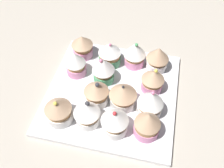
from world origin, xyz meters
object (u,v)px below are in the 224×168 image
object	(u,v)px
cupcake_0	(82,46)
cupcake_5	(96,92)
cupcake_1	(76,63)
cupcake_9	(115,121)
cupcake_2	(58,110)
cupcake_12	(150,103)
cupcake_8	(123,95)
cupcake_4	(103,70)
cupcake_11	(153,80)
cupcake_3	(110,53)
cupcake_6	(87,113)
cupcake_10	(158,58)
cupcake_13	(147,124)
baking_tray	(112,93)
cupcake_7	(135,54)

from	to	relation	value
cupcake_0	cupcake_5	distance (cm)	17.09
cupcake_1	cupcake_9	distance (cm)	20.56
cupcake_5	cupcake_9	size ratio (longest dim) A/B	0.93
cupcake_2	cupcake_12	bearing A→B (deg)	108.05
cupcake_5	cupcake_8	size ratio (longest dim) A/B	0.96
cupcake_4	cupcake_12	world-z (taller)	cupcake_4
cupcake_2	cupcake_11	distance (cm)	24.35
cupcake_8	cupcake_12	world-z (taller)	same
cupcake_2	cupcake_8	world-z (taller)	same
cupcake_0	cupcake_4	size ratio (longest dim) A/B	0.87
cupcake_3	cupcake_12	bearing A→B (deg)	42.93
cupcake_5	cupcake_8	bearing A→B (deg)	94.00
cupcake_1	cupcake_6	world-z (taller)	same
cupcake_5	cupcake_10	world-z (taller)	cupcake_10
cupcake_1	cupcake_11	xyz separation A→B (cm)	(1.01, 20.69, -0.32)
cupcake_12	cupcake_13	xyz separation A→B (cm)	(5.70, 0.07, 0.04)
cupcake_0	cupcake_13	size ratio (longest dim) A/B	0.93
baking_tray	cupcake_12	bearing A→B (deg)	67.86
cupcake_11	cupcake_1	bearing A→B (deg)	-92.80
cupcake_1	cupcake_11	world-z (taller)	cupcake_1
cupcake_7	cupcake_8	distance (cm)	14.32
cupcake_1	cupcake_10	bearing A→B (deg)	107.37
baking_tray	cupcake_3	xyz separation A→B (cm)	(-9.86, -2.88, 4.29)
baking_tray	cupcake_5	distance (cm)	6.42
cupcake_5	cupcake_11	xyz separation A→B (cm)	(-7.07, 12.81, -0.18)
cupcake_6	cupcake_11	xyz separation A→B (cm)	(-13.26, 13.36, -0.20)
baking_tray	cupcake_7	size ratio (longest dim) A/B	4.14
cupcake_0	cupcake_8	xyz separation A→B (cm)	(14.58, 14.59, 0.22)
cupcake_4	cupcake_8	size ratio (longest dim) A/B	1.05
cupcake_0	cupcake_11	xyz separation A→B (cm)	(7.97, 20.94, -0.22)
cupcake_5	cupcake_12	xyz separation A→B (cm)	(0.28, 13.12, 0.14)
cupcake_6	cupcake_2	bearing A→B (deg)	-84.00
cupcake_4	cupcake_11	xyz separation A→B (cm)	(0.16, 12.85, -0.59)
cupcake_12	cupcake_6	bearing A→B (deg)	-66.61
cupcake_5	cupcake_13	xyz separation A→B (cm)	(5.98, 13.19, 0.19)
baking_tray	cupcake_1	size ratio (longest dim) A/B	4.52
cupcake_2	cupcake_11	size ratio (longest dim) A/B	1.09
cupcake_2	cupcake_0	bearing A→B (deg)	-177.42
cupcake_2	cupcake_3	distance (cm)	21.82
baking_tray	cupcake_9	size ratio (longest dim) A/B	4.21
cupcake_1	cupcake_0	bearing A→B (deg)	-177.91
cupcake_4	cupcake_8	xyz separation A→B (cm)	(6.77, 6.50, -0.16)
cupcake_0	cupcake_2	distance (cm)	21.94
cupcake_9	cupcake_2	bearing A→B (deg)	-90.56
cupcake_6	cupcake_10	size ratio (longest dim) A/B	0.98
cupcake_10	cupcake_13	distance (cm)	20.64
cupcake_4	cupcake_6	size ratio (longest dim) A/B	1.10
cupcake_4	cupcake_5	bearing A→B (deg)	0.34
cupcake_10	cupcake_12	distance (cm)	14.94
cupcake_5	cupcake_9	xyz separation A→B (cm)	(7.02, 6.08, 0.33)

